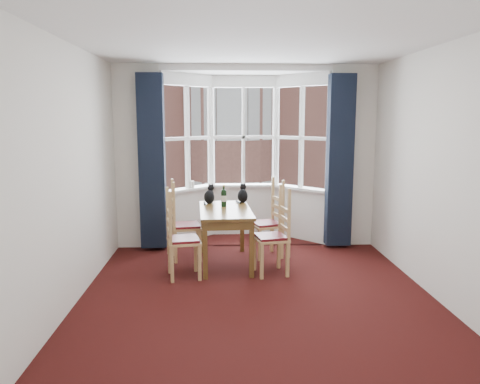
{
  "coord_description": "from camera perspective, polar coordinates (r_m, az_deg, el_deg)",
  "views": [
    {
      "loc": [
        -0.42,
        -4.95,
        2.02
      ],
      "look_at": [
        -0.15,
        1.05,
        1.05
      ],
      "focal_mm": 35.0,
      "sensor_mm": 36.0,
      "label": 1
    }
  ],
  "objects": [
    {
      "name": "candle_tall",
      "position": [
        7.65,
        -5.83,
        0.91
      ],
      "size": [
        0.06,
        0.06,
        0.12
      ],
      "primitive_type": "cylinder",
      "color": "white",
      "rests_on": "bay_window"
    },
    {
      "name": "wall_near",
      "position": [
        2.81,
        6.12,
        -3.68
      ],
      "size": [
        4.0,
        0.0,
        4.0
      ],
      "primitive_type": "plane",
      "rotation": [
        -1.57,
        0.0,
        0.0
      ],
      "color": "silver",
      "rests_on": "floor"
    },
    {
      "name": "chair_right_far",
      "position": [
        6.83,
        3.91,
        -3.95
      ],
      "size": [
        0.5,
        0.52,
        0.92
      ],
      "color": "tan",
      "rests_on": "floor"
    },
    {
      "name": "tenement_building",
      "position": [
        18.97,
        -1.35,
        7.91
      ],
      "size": [
        18.4,
        7.8,
        15.2
      ],
      "color": "#9E6051",
      "rests_on": "street"
    },
    {
      "name": "chair_right_near",
      "position": [
        6.09,
        4.6,
        -5.59
      ],
      "size": [
        0.47,
        0.49,
        0.92
      ],
      "color": "tan",
      "rests_on": "floor"
    },
    {
      "name": "wall_right",
      "position": [
        5.55,
        23.3,
        2.0
      ],
      "size": [
        0.0,
        4.5,
        4.5
      ],
      "primitive_type": "plane",
      "rotation": [
        1.57,
        0.0,
        -1.57
      ],
      "color": "silver",
      "rests_on": "floor"
    },
    {
      "name": "floor",
      "position": [
        5.37,
        2.15,
        -12.95
      ],
      "size": [
        4.5,
        4.5,
        0.0
      ],
      "primitive_type": "plane",
      "color": "black",
      "rests_on": "ground"
    },
    {
      "name": "chair_left_near",
      "position": [
        5.96,
        -7.74,
        -5.97
      ],
      "size": [
        0.47,
        0.49,
        0.92
      ],
      "color": "tan",
      "rests_on": "floor"
    },
    {
      "name": "curtain_left",
      "position": [
        7.13,
        -10.67,
        3.62
      ],
      "size": [
        0.38,
        0.22,
        2.6
      ],
      "primitive_type": "cube",
      "color": "black",
      "rests_on": "floor"
    },
    {
      "name": "wine_bottle",
      "position": [
        6.54,
        -1.99,
        -0.61
      ],
      "size": [
        0.08,
        0.08,
        0.3
      ],
      "color": "black",
      "rests_on": "dining_table"
    },
    {
      "name": "cat_left",
      "position": [
        6.79,
        -3.75,
        -0.47
      ],
      "size": [
        0.21,
        0.24,
        0.29
      ],
      "color": "black",
      "rests_on": "dining_table"
    },
    {
      "name": "wall_back_pier_left",
      "position": [
        7.33,
        -12.27,
        4.11
      ],
      "size": [
        0.7,
        0.12,
        2.8
      ],
      "primitive_type": "cube",
      "color": "silver",
      "rests_on": "floor"
    },
    {
      "name": "bay_window",
      "position": [
        7.74,
        0.52,
        4.58
      ],
      "size": [
        2.76,
        0.94,
        2.8
      ],
      "color": "white",
      "rests_on": "floor"
    },
    {
      "name": "dining_table",
      "position": [
        6.4,
        -1.81,
        -3.05
      ],
      "size": [
        0.75,
        1.31,
        0.78
      ],
      "color": "brown",
      "rests_on": "floor"
    },
    {
      "name": "cat_right",
      "position": [
        6.85,
        0.33,
        -0.34
      ],
      "size": [
        0.17,
        0.23,
        0.29
      ],
      "color": "black",
      "rests_on": "dining_table"
    },
    {
      "name": "wall_left",
      "position": [
        5.24,
        -20.14,
        1.8
      ],
      "size": [
        0.0,
        4.5,
        4.5
      ],
      "primitive_type": "plane",
      "rotation": [
        1.57,
        0.0,
        1.57
      ],
      "color": "silver",
      "rests_on": "floor"
    },
    {
      "name": "chair_left_far",
      "position": [
        6.71,
        -7.32,
        -4.24
      ],
      "size": [
        0.46,
        0.47,
        0.92
      ],
      "color": "tan",
      "rests_on": "floor"
    },
    {
      "name": "ceiling",
      "position": [
        5.03,
        2.35,
        18.07
      ],
      "size": [
        4.5,
        4.5,
        0.0
      ],
      "primitive_type": "plane",
      "rotation": [
        3.14,
        0.0,
        0.0
      ],
      "color": "white",
      "rests_on": "floor"
    },
    {
      "name": "street",
      "position": [
        38.06,
        -1.92,
        -2.98
      ],
      "size": [
        80.0,
        80.0,
        0.0
      ],
      "primitive_type": "plane",
      "color": "#333335",
      "rests_on": "ground"
    },
    {
      "name": "wall_back_pier_right",
      "position": [
        7.52,
        13.42,
        4.19
      ],
      "size": [
        0.7,
        0.12,
        2.8
      ],
      "primitive_type": "cube",
      "color": "silver",
      "rests_on": "floor"
    },
    {
      "name": "curtain_right",
      "position": [
        7.29,
        12.06,
        3.7
      ],
      "size": [
        0.38,
        0.22,
        2.6
      ],
      "primitive_type": "cube",
      "color": "black",
      "rests_on": "floor"
    }
  ]
}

